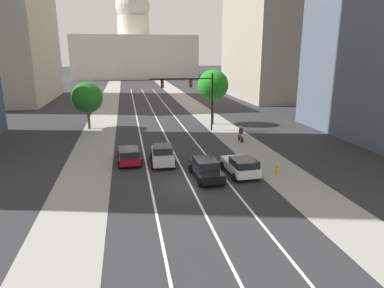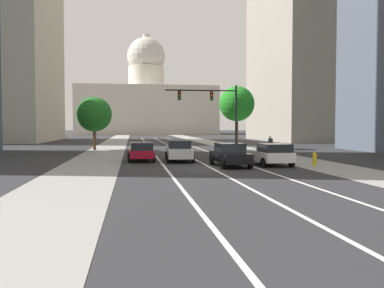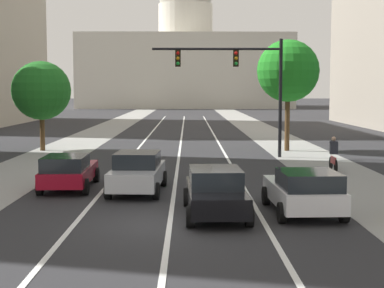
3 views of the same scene
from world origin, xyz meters
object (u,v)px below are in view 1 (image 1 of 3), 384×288
Objects in this scene: traffic_signal_mast at (193,91)px; cyclist at (241,134)px; street_tree_near_left at (87,98)px; car_white at (241,166)px; car_crimson at (129,154)px; street_tree_mid_right at (213,85)px; fire_hydrant at (277,170)px; car_silver at (162,154)px; capitol_building at (135,51)px; car_black at (206,168)px.

cyclist is at bearing -56.22° from traffic_signal_mast.
traffic_signal_mast is at bearing 34.82° from cyclist.
car_white is at bearing -56.14° from street_tree_near_left.
car_crimson is 19.16m from street_tree_mid_right.
car_white is 4.69× the size of fire_hydrant.
car_white is (5.71, -4.12, -0.03)m from car_silver.
capitol_building is at bearing 93.48° from fire_hydrant.
car_crimson is 0.79× the size of street_tree_near_left.
fire_hydrant is (2.80, -0.62, -0.31)m from car_white.
fire_hydrant is 0.16× the size of street_tree_near_left.
car_silver is at bearing -90.73° from capitol_building.
street_tree_near_left is (-13.32, 19.85, 3.16)m from car_white.
cyclist is at bearing -86.15° from street_tree_mid_right.
fire_hydrant is at bearing -96.50° from car_black.
street_tree_mid_right reaches higher than street_tree_near_left.
capitol_building is at bearing 94.19° from street_tree_mid_right.
street_tree_near_left reaches higher than cyclist.
cyclist is (3.42, 9.92, 0.08)m from car_white.
car_black reaches higher than car_white.
car_black is 2.68× the size of cyclist.
cyclist is (9.13, 5.80, 0.04)m from car_silver.
traffic_signal_mast is 17.52m from fire_hydrant.
car_white reaches higher than car_crimson.
car_silver is 5.00× the size of fire_hydrant.
street_tree_mid_right is (11.31, 14.81, 4.45)m from car_crimson.
street_tree_near_left is at bearing 179.25° from street_tree_mid_right.
traffic_signal_mast is (-0.62, 15.97, 4.17)m from car_white.
capitol_building is 49.93× the size of fire_hydrant.
car_white is (8.55, -4.82, 0.02)m from car_crimson.
street_tree_near_left is at bearing 60.37° from cyclist.
car_white is 16.51m from traffic_signal_mast.
capitol_building is 116.26m from car_white.
capitol_building is 106.56m from cyclist.
capitol_building reaches higher than car_silver.
traffic_signal_mast is at bearing -17.01° from street_tree_near_left.
cyclist is at bearing -68.46° from car_crimson.
street_tree_mid_right is at bearing -25.80° from car_silver.
car_white is 2.89m from fire_hydrant.
street_tree_mid_right is at bearing -38.92° from car_crimson.
cyclist is at bearing -33.74° from car_black.
traffic_signal_mast reaches higher than street_tree_near_left.
car_white is 0.59× the size of street_tree_mid_right.
car_crimson is 7.57m from car_black.
traffic_signal_mast reaches higher than car_white.
car_black is 21.05m from street_tree_mid_right.
street_tree_near_left is at bearing -95.38° from capitol_building.
cyclist is 19.70m from street_tree_near_left.
car_white is at bearing -88.57° from car_black.
capitol_building reaches higher than street_tree_mid_right.
car_white is at bearing -87.77° from traffic_signal_mast.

